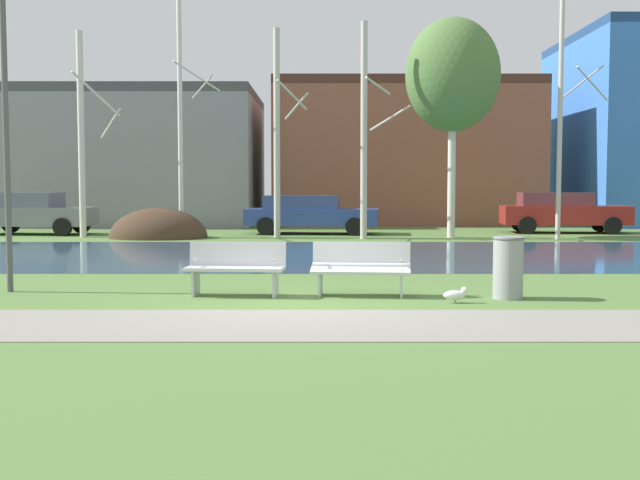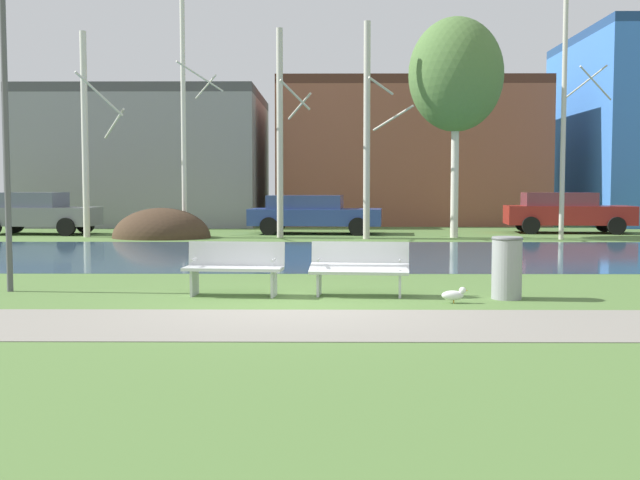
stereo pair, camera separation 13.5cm
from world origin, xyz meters
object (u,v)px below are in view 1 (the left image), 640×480
(trash_bin, at_px, (507,267))
(parked_van_nearest_grey, at_px, (32,212))
(bench_right, at_px, (360,267))
(parked_hatch_third_red, at_px, (561,211))
(seagull, at_px, (455,295))
(parked_sedan_second_blue, at_px, (309,213))
(streetlamp, at_px, (3,56))
(bench_left, at_px, (235,267))

(trash_bin, relative_size, parked_van_nearest_grey, 0.23)
(bench_right, bearing_deg, parked_hatch_third_red, 63.43)
(trash_bin, bearing_deg, seagull, -152.49)
(trash_bin, distance_m, parked_hatch_third_red, 17.97)
(trash_bin, distance_m, parked_sedan_second_blue, 16.73)
(parked_van_nearest_grey, xyz_separation_m, parked_sedan_second_blue, (9.93, 0.36, -0.04))
(seagull, xyz_separation_m, streetlamp, (-7.30, 1.28, 3.80))
(bench_left, relative_size, parked_sedan_second_blue, 0.34)
(bench_right, distance_m, seagull, 1.65)
(bench_left, relative_size, bench_right, 1.00)
(seagull, relative_size, parked_hatch_third_red, 0.09)
(seagull, relative_size, parked_van_nearest_grey, 0.10)
(bench_right, height_order, trash_bin, trash_bin)
(seagull, bearing_deg, trash_bin, 27.51)
(bench_left, distance_m, seagull, 3.55)
(trash_bin, distance_m, parked_van_nearest_grey, 20.82)
(seagull, bearing_deg, parked_sedan_second_blue, 98.27)
(streetlamp, distance_m, parked_sedan_second_blue, 16.63)
(parked_sedan_second_blue, bearing_deg, seagull, -81.73)
(streetlamp, bearing_deg, trash_bin, -5.62)
(bench_right, distance_m, parked_van_nearest_grey, 19.16)
(streetlamp, bearing_deg, bench_left, -7.13)
(trash_bin, distance_m, streetlamp, 8.92)
(parked_van_nearest_grey, bearing_deg, parked_hatch_third_red, 2.70)
(trash_bin, bearing_deg, streetlamp, 174.38)
(seagull, bearing_deg, streetlamp, 170.07)
(trash_bin, xyz_separation_m, parked_hatch_third_red, (6.00, 16.94, 0.28))
(bench_right, xyz_separation_m, parked_hatch_third_red, (8.31, 16.62, 0.32))
(bench_right, relative_size, parked_van_nearest_grey, 0.39)
(seagull, relative_size, streetlamp, 0.07)
(bench_right, distance_m, trash_bin, 2.34)
(bench_left, bearing_deg, seagull, -13.00)
(bench_left, height_order, parked_sedan_second_blue, parked_sedan_second_blue)
(streetlamp, height_order, parked_sedan_second_blue, streetlamp)
(parked_sedan_second_blue, height_order, parked_hatch_third_red, parked_hatch_third_red)
(bench_left, xyz_separation_m, trash_bin, (4.35, -0.33, 0.04))
(bench_left, bearing_deg, parked_sedan_second_blue, 86.46)
(parked_van_nearest_grey, relative_size, parked_hatch_third_red, 0.91)
(bench_left, distance_m, parked_sedan_second_blue, 16.10)
(seagull, height_order, streetlamp, streetlamp)
(bench_left, distance_m, streetlamp, 5.20)
(parked_hatch_third_red, bearing_deg, trash_bin, -109.49)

